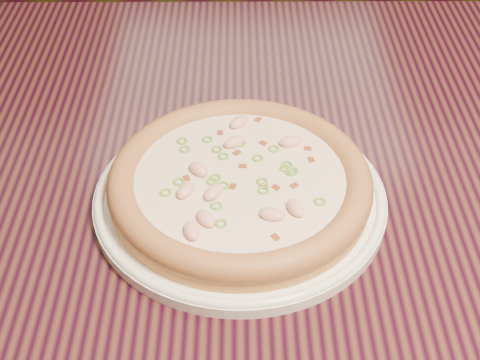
{
  "coord_description": "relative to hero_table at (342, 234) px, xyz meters",
  "views": [
    {
      "loc": [
        -0.09,
        -1.48,
        1.22
      ],
      "look_at": [
        -0.09,
        -0.98,
        0.78
      ],
      "focal_mm": 50.0,
      "sensor_mm": 36.0,
      "label": 1
    }
  ],
  "objects": [
    {
      "name": "plate",
      "position": [
        -0.12,
        -0.05,
        0.11
      ],
      "size": [
        0.3,
        0.3,
        0.02
      ],
      "color": "white",
      "rests_on": "hero_table"
    },
    {
      "name": "pizza",
      "position": [
        -0.12,
        -0.05,
        0.13
      ],
      "size": [
        0.26,
        0.26,
        0.03
      ],
      "color": "#CA8847",
      "rests_on": "plate"
    },
    {
      "name": "hero_table",
      "position": [
        0.0,
        0.0,
        0.0
      ],
      "size": [
        1.2,
        0.8,
        0.75
      ],
      "color": "black",
      "rests_on": "ground"
    },
    {
      "name": "ground",
      "position": [
        -0.03,
        0.93,
        -0.65
      ],
      "size": [
        9.0,
        9.0,
        0.0
      ],
      "primitive_type": "plane",
      "color": "black"
    }
  ]
}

